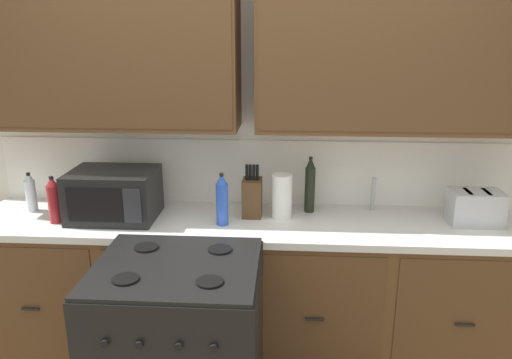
{
  "coord_description": "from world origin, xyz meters",
  "views": [
    {
      "loc": [
        0.23,
        -2.34,
        1.96
      ],
      "look_at": [
        0.06,
        0.27,
        1.17
      ],
      "focal_mm": 34.81,
      "sensor_mm": 36.0,
      "label": 1
    }
  ],
  "objects": [
    {
      "name": "bottle_blue",
      "position": [
        -0.13,
        0.22,
        1.06
      ],
      "size": [
        0.07,
        0.07,
        0.3
      ],
      "color": "blue",
      "rests_on": "counter_run"
    },
    {
      "name": "bottle_red",
      "position": [
        -1.07,
        0.19,
        1.05
      ],
      "size": [
        0.07,
        0.07,
        0.27
      ],
      "color": "maroon",
      "rests_on": "counter_run"
    },
    {
      "name": "bottle_dark",
      "position": [
        0.36,
        0.46,
        1.08
      ],
      "size": [
        0.06,
        0.06,
        0.34
      ],
      "color": "black",
      "rests_on": "counter_run"
    },
    {
      "name": "sink_faucet",
      "position": [
        0.74,
        0.51,
        1.02
      ],
      "size": [
        0.02,
        0.02,
        0.2
      ],
      "primitive_type": "cylinder",
      "color": "#B2B5BA",
      "rests_on": "counter_run"
    },
    {
      "name": "counter_run",
      "position": [
        0.0,
        0.3,
        0.47
      ],
      "size": [
        3.15,
        0.64,
        0.92
      ],
      "color": "black",
      "rests_on": "ground_plane"
    },
    {
      "name": "stove_range",
      "position": [
        -0.27,
        -0.33,
        0.47
      ],
      "size": [
        0.76,
        0.68,
        0.95
      ],
      "color": "black",
      "rests_on": "ground_plane"
    },
    {
      "name": "bottle_clear",
      "position": [
        -1.29,
        0.36,
        1.03
      ],
      "size": [
        0.06,
        0.06,
        0.24
      ],
      "color": "silver",
      "rests_on": "counter_run"
    },
    {
      "name": "microwave",
      "position": [
        -0.76,
        0.28,
        1.06
      ],
      "size": [
        0.48,
        0.37,
        0.28
      ],
      "color": "black",
      "rests_on": "counter_run"
    },
    {
      "name": "paper_towel_roll",
      "position": [
        0.2,
        0.34,
        1.05
      ],
      "size": [
        0.12,
        0.12,
        0.26
      ],
      "primitive_type": "cylinder",
      "color": "white",
      "rests_on": "counter_run"
    },
    {
      "name": "knife_block",
      "position": [
        0.03,
        0.37,
        1.03
      ],
      "size": [
        0.11,
        0.14,
        0.31
      ],
      "color": "#52361E",
      "rests_on": "counter_run"
    },
    {
      "name": "wall_unit",
      "position": [
        0.0,
        0.5,
        1.66
      ],
      "size": [
        4.32,
        0.4,
        2.49
      ],
      "color": "white",
      "rests_on": "ground_plane"
    },
    {
      "name": "toaster",
      "position": [
        1.27,
        0.32,
        1.01
      ],
      "size": [
        0.28,
        0.18,
        0.19
      ],
      "color": "#B7B7BC",
      "rests_on": "counter_run"
    }
  ]
}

